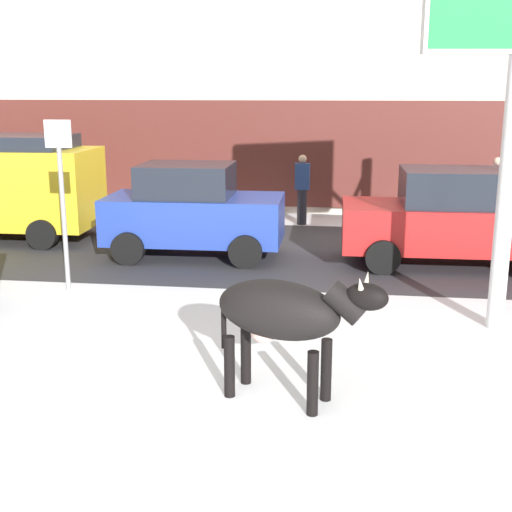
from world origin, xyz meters
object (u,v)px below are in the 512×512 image
object	(u,v)px
car_blue_hatchback	(193,211)
pedestrian_far_left	(495,193)
cow_black	(284,313)
car_red_sedan	(454,218)
pedestrian_by_cars	(302,189)
street_sign	(62,191)

from	to	relation	value
car_blue_hatchback	pedestrian_far_left	world-z (taller)	car_blue_hatchback
cow_black	car_red_sedan	bearing A→B (deg)	67.02
car_blue_hatchback	car_red_sedan	distance (m)	5.08
car_blue_hatchback	pedestrian_by_cars	size ratio (longest dim) A/B	2.04
pedestrian_by_cars	pedestrian_far_left	xyz separation A→B (m)	(4.60, 0.00, 0.00)
cow_black	car_red_sedan	world-z (taller)	car_red_sedan
pedestrian_by_cars	street_sign	xyz separation A→B (m)	(-3.53, -6.16, 0.79)
car_blue_hatchback	pedestrian_by_cars	distance (m)	4.05
pedestrian_far_left	car_blue_hatchback	bearing A→B (deg)	-151.53
car_blue_hatchback	pedestrian_by_cars	bearing A→B (deg)	61.23
pedestrian_by_cars	pedestrian_far_left	bearing A→B (deg)	0.00
cow_black	pedestrian_by_cars	xyz separation A→B (m)	(-0.47, 9.83, -0.11)
street_sign	pedestrian_far_left	bearing A→B (deg)	37.12
cow_black	car_blue_hatchback	size ratio (longest dim) A/B	0.54
street_sign	pedestrian_by_cars	bearing A→B (deg)	60.16
car_red_sedan	street_sign	bearing A→B (deg)	-158.75
car_red_sedan	pedestrian_by_cars	world-z (taller)	car_red_sedan
street_sign	car_blue_hatchback	bearing A→B (deg)	58.74
pedestrian_far_left	street_sign	bearing A→B (deg)	-142.88
car_red_sedan	pedestrian_by_cars	bearing A→B (deg)	131.26
pedestrian_by_cars	pedestrian_far_left	size ratio (longest dim) A/B	1.00
car_red_sedan	pedestrian_far_left	world-z (taller)	car_red_sedan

